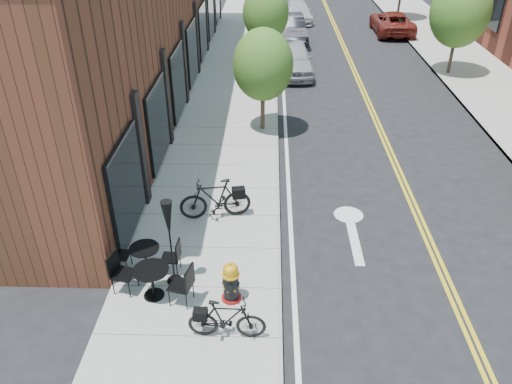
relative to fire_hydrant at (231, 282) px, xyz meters
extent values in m
plane|color=black|center=(1.14, 0.37, -0.61)|extent=(120.00, 120.00, 0.00)
cube|color=#9E9B93|center=(-0.86, 10.37, -0.55)|extent=(4.00, 70.00, 0.12)
cube|color=#4D2918|center=(-5.36, 14.37, 2.89)|extent=(5.00, 28.00, 7.00)
cylinder|color=#382B1E|center=(0.54, 9.37, 0.32)|extent=(0.16, 0.16, 1.61)
ellipsoid|color=#305E1D|center=(0.54, 9.37, 2.00)|extent=(2.20, 2.20, 2.64)
cylinder|color=#382B1E|center=(0.54, 17.37, 0.35)|extent=(0.16, 0.16, 1.68)
ellipsoid|color=#305E1D|center=(0.54, 17.37, 2.11)|extent=(2.30, 2.30, 2.76)
cylinder|color=#382B1E|center=(0.54, 25.37, 0.30)|extent=(0.16, 0.16, 1.57)
cylinder|color=#382B1E|center=(9.74, 16.37, 0.42)|extent=(0.16, 0.16, 1.82)
ellipsoid|color=#305E1D|center=(9.74, 16.37, 2.45)|extent=(2.80, 2.80, 3.36)
cylinder|color=#382B1E|center=(9.74, 28.37, 0.42)|extent=(0.16, 0.16, 1.82)
cylinder|color=maroon|center=(0.00, 0.00, -0.45)|extent=(0.54, 0.54, 0.07)
cylinder|color=black|center=(0.00, 0.00, -0.12)|extent=(0.42, 0.42, 0.67)
cylinder|color=gold|center=(0.00, 0.00, 0.23)|extent=(0.47, 0.47, 0.04)
cylinder|color=gold|center=(0.00, 0.00, 0.32)|extent=(0.41, 0.41, 0.16)
ellipsoid|color=gold|center=(0.00, 0.00, 0.41)|extent=(0.39, 0.39, 0.19)
cylinder|color=gold|center=(0.00, 0.00, 0.51)|extent=(0.07, 0.07, 0.07)
imported|color=black|center=(-0.67, 3.27, 0.11)|extent=(2.07, 0.91, 1.20)
imported|color=black|center=(-0.01, -1.11, 0.00)|extent=(1.63, 0.50, 0.97)
cylinder|color=black|center=(-1.78, 0.04, -0.47)|extent=(0.57, 0.57, 0.03)
cylinder|color=black|center=(-1.78, 0.04, -0.10)|extent=(0.08, 0.08, 0.75)
cylinder|color=black|center=(-1.78, 0.04, 0.28)|extent=(0.98, 0.98, 0.03)
cylinder|color=black|center=(-2.13, 0.92, -0.47)|extent=(0.44, 0.44, 0.03)
cylinder|color=black|center=(-2.13, 0.92, -0.15)|extent=(0.06, 0.06, 0.66)
cylinder|color=black|center=(-2.13, 0.92, 0.19)|extent=(0.76, 0.76, 0.03)
cylinder|color=black|center=(-1.39, 0.55, -0.47)|extent=(0.36, 0.36, 0.04)
cylinder|color=black|center=(-1.39, 0.55, 0.62)|extent=(0.04, 0.04, 2.17)
cone|color=black|center=(-1.39, 0.55, 1.28)|extent=(0.26, 0.26, 0.96)
imported|color=#A5A9AD|center=(1.94, 16.37, 0.16)|extent=(2.01, 4.59, 1.54)
imported|color=black|center=(1.94, 22.41, 0.17)|extent=(2.11, 4.85, 1.55)
imported|color=silver|center=(2.63, 27.78, 0.03)|extent=(2.09, 4.49, 1.27)
imported|color=maroon|center=(8.53, 24.57, 0.08)|extent=(2.31, 4.94, 1.37)
camera|label=1|loc=(0.80, -8.37, 7.55)|focal=35.00mm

